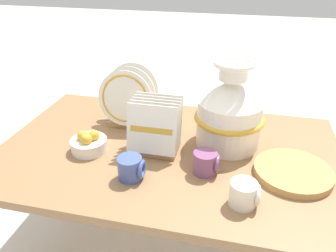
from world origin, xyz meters
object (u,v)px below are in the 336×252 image
Objects in this scene: dish_rack_square_plates at (155,130)px; mug_cream_glaze at (245,194)px; wicker_charger_stack at (293,172)px; mug_plum_glaze at (206,163)px; dish_rack_round_plates at (128,101)px; ceramic_vase at (230,111)px; fruit_bowl at (89,143)px; mug_cobalt_glaze at (131,168)px.

dish_rack_square_plates is 2.27× the size of mug_cream_glaze.
mug_plum_glaze is at bearing -169.83° from wicker_charger_stack.
dish_rack_square_plates reaches higher than mug_plum_glaze.
mug_cream_glaze is at bearing -39.40° from dish_rack_round_plates.
fruit_bowl is (-0.55, -0.19, -0.12)m from ceramic_vase.
wicker_charger_stack is 2.92× the size of mug_cobalt_glaze.
dish_rack_round_plates is 0.27m from dish_rack_square_plates.
ceramic_vase is 1.29× the size of wicker_charger_stack.
ceramic_vase is 3.77× the size of mug_cream_glaze.
ceramic_vase reaches higher than dish_rack_round_plates.
mug_plum_glaze is 0.20m from mug_cream_glaze.
fruit_bowl is at bearing -178.85° from wicker_charger_stack.
wicker_charger_stack is 0.60m from mug_cobalt_glaze.
wicker_charger_stack is at bearing -5.50° from dish_rack_square_plates.
dish_rack_round_plates is at bearing 71.93° from fruit_bowl.
fruit_bowl is (-0.09, -0.26, -0.08)m from dish_rack_round_plates.
wicker_charger_stack is 2.92× the size of mug_plum_glaze.
dish_rack_round_plates is at bearing 170.63° from ceramic_vase.
ceramic_vase reaches higher than wicker_charger_stack.
ceramic_vase reaches higher than fruit_bowl.
mug_plum_glaze is at bearing -36.88° from dish_rack_round_plates.
ceramic_vase is at bearing 146.37° from wicker_charger_stack.
dish_rack_square_plates is at bearing 174.50° from wicker_charger_stack.
mug_plum_glaze is 0.28m from mug_cobalt_glaze.
ceramic_vase is 2.48× the size of fruit_bowl.
dish_rack_round_plates is 0.43m from mug_cobalt_glaze.
mug_cream_glaze is at bearing -77.65° from ceramic_vase.
mug_plum_glaze is 0.49m from fruit_bowl.
wicker_charger_stack is at bearing 10.17° from mug_plum_glaze.
dish_rack_round_plates reaches higher than wicker_charger_stack.
dish_rack_square_plates is 1.49× the size of fruit_bowl.
ceramic_vase is 1.66× the size of dish_rack_square_plates.
ceramic_vase is at bearing 18.64° from fruit_bowl.
dish_rack_square_plates is at bearing 154.07° from mug_plum_glaze.
fruit_bowl reaches higher than mug_plum_glaze.
fruit_bowl is at bearing -108.07° from dish_rack_round_plates.
mug_cobalt_glaze is at bearing -134.88° from ceramic_vase.
fruit_bowl is at bearing 149.42° from mug_cobalt_glaze.
wicker_charger_stack is at bearing 49.43° from mug_cream_glaze.
mug_cobalt_glaze is (-0.26, -0.10, 0.00)m from mug_plum_glaze.
dish_rack_round_plates reaches higher than fruit_bowl.
ceramic_vase is 3.77× the size of mug_plum_glaze.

